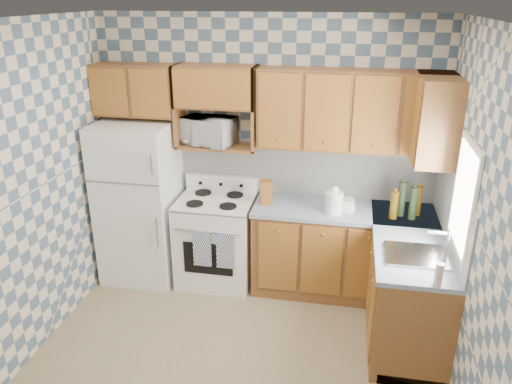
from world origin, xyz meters
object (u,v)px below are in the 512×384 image
(refrigerator, at_px, (140,202))
(electric_kettle, at_px, (334,203))
(microwave, at_px, (209,131))
(stove_body, at_px, (217,241))

(refrigerator, height_order, electric_kettle, refrigerator)
(microwave, distance_m, electric_kettle, 1.42)
(refrigerator, bearing_deg, microwave, 15.36)
(refrigerator, relative_size, stove_body, 1.87)
(refrigerator, relative_size, electric_kettle, 7.95)
(refrigerator, height_order, stove_body, refrigerator)
(refrigerator, relative_size, microwave, 3.39)
(microwave, bearing_deg, electric_kettle, 2.06)
(refrigerator, height_order, microwave, microwave)
(refrigerator, xyz_separation_m, electric_kettle, (1.99, -0.08, 0.19))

